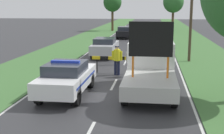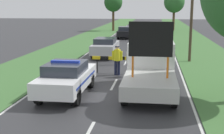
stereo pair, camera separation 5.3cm
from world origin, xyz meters
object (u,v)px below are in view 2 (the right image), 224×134
Objects in this scene: queued_car_sedan_black at (125,32)px; roadside_tree_near_left at (174,2)px; work_truck at (151,68)px; roadside_tree_mid_left at (113,2)px; queued_car_hatch_blue at (152,38)px; police_officer at (117,58)px; traffic_cone_near_police at (148,69)px; road_barrier at (117,59)px; utility_pole at (192,6)px; queued_car_sedan_silver at (105,47)px; police_car at (67,78)px; traffic_cone_centre_front at (156,65)px; pedestrian_civilian at (132,59)px.

roadside_tree_near_left reaches higher than queued_car_sedan_black.
roadside_tree_mid_left is at bearing -82.42° from work_truck.
queued_car_hatch_blue is at bearing -70.38° from roadside_tree_mid_left.
police_officer is 2.10m from traffic_cone_near_police.
road_barrier is 7.36m from utility_pole.
roadside_tree_mid_left reaches higher than queued_car_sedan_black.
queued_car_sedan_black is 0.68× the size of roadside_tree_mid_left.
queued_car_sedan_black is (0.21, 14.33, -0.04)m from queued_car_sedan_silver.
police_car is 1.04× the size of queued_car_hatch_blue.
traffic_cone_centre_front is 0.17× the size of queued_car_sedan_black.
police_officer is at bearing -98.51° from roadside_tree_near_left.
queued_car_hatch_blue is 19.41m from roadside_tree_mid_left.
pedestrian_civilian reaches higher than police_car.
roadside_tree_mid_left is (-2.76, 25.29, 3.68)m from queued_car_sedan_silver.
queued_car_hatch_blue is 0.72× the size of roadside_tree_near_left.
work_truck is at bearing 24.49° from police_car.
pedestrian_civilian is 14.30m from queued_car_hatch_blue.
traffic_cone_centre_front is (0.45, 1.04, 0.09)m from traffic_cone_near_police.
roadside_tree_near_left is at bearing 89.28° from utility_pole.
pedestrian_civilian is at bearing 63.28° from police_car.
police_car is at bearing 78.78° from queued_car_hatch_blue.
queued_car_sedan_silver is (-2.61, 6.93, -0.22)m from pedestrian_civilian.
queued_car_hatch_blue is (3.64, 7.34, -0.02)m from queued_car_sedan_silver.
work_truck is 4.23m from road_barrier.
queued_car_sedan_silver is 7.34m from utility_pole.
traffic_cone_near_police is 0.12× the size of queued_car_hatch_blue.
road_barrier is 33.78m from roadside_tree_near_left.
police_officer reaches higher than road_barrier.
road_barrier is at bearing -81.98° from roadside_tree_mid_left.
queued_car_hatch_blue is (-0.10, 17.12, -0.36)m from work_truck.
queued_car_hatch_blue is at bearing -92.58° from work_truck.
roadside_tree_near_left is (3.23, 32.92, 4.26)m from traffic_cone_near_police.
roadside_tree_near_left reaches higher than pedestrian_civilian.
traffic_cone_centre_front is 6.27m from queued_car_sedan_silver.
roadside_tree_mid_left is 28.31m from utility_pole.
queued_car_sedan_silver is at bearing 95.69° from police_car.
road_barrier is 0.66× the size of queued_car_hatch_blue.
roadside_tree_mid_left is at bearing 102.67° from traffic_cone_centre_front.
utility_pole is at bearing -90.72° from roadside_tree_near_left.
utility_pole is (2.43, 3.32, 3.66)m from traffic_cone_centre_front.
traffic_cone_centre_front is at bearing 63.01° from police_car.
pedestrian_civilian is 0.38× the size of queued_car_hatch_blue.
roadside_tree_mid_left is (-4.42, 31.40, 3.62)m from road_barrier.
work_truck reaches higher than pedestrian_civilian.
roadside_tree_mid_left reaches higher than road_barrier.
traffic_cone_centre_front is at bearing 129.79° from queued_car_sedan_silver.
queued_car_hatch_blue is at bearing 71.81° from pedestrian_civilian.
police_officer reaches higher than queued_car_hatch_blue.
police_officer is at bearing -132.50° from utility_pole.
queued_car_sedan_silver is at bearing 96.59° from pedestrian_civilian.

